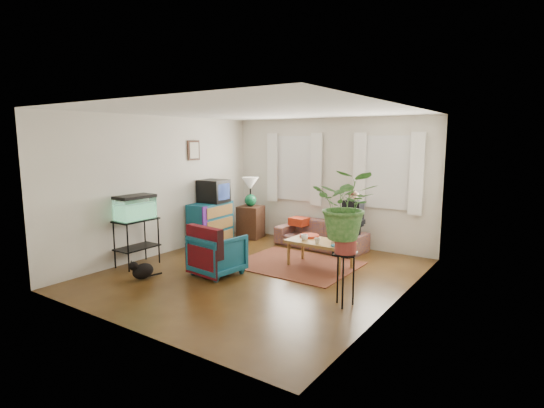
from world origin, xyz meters
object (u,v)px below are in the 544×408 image
Objects in this scene: dresser at (211,223)px; aquarium_stand at (137,243)px; armchair at (218,252)px; sofa at (321,230)px; side_table at (251,222)px; coffee_table at (320,254)px; plant_stand at (345,279)px.

dresser is 1.86m from aquarium_stand.
aquarium_stand is at bearing -94.54° from dresser.
dresser reaches higher than armchair.
sofa reaches higher than side_table.
dresser is at bearing 89.81° from aquarium_stand.
coffee_table is at bearing -7.95° from dresser.
armchair is at bearing 178.26° from plant_stand.
aquarium_stand is 1.53m from armchair.
plant_stand is at bearing -26.20° from dresser.
sofa is at bearing 54.35° from aquarium_stand.
aquarium_stand is at bearing -174.54° from plant_stand.
coffee_table is (2.66, 1.68, -0.18)m from aquarium_stand.
dresser reaches higher than sofa.
side_table is at bearing -58.29° from armchair.
sofa is 2.50× the size of armchair.
aquarium_stand is 0.73× the size of coffee_table.
dresser is 1.36× the size of plant_stand.
plant_stand is (1.06, -1.33, 0.13)m from coffee_table.
sofa is 2.58× the size of plant_stand.
sofa is 2.50m from armchair.
aquarium_stand is at bearing -146.15° from coffee_table.
dresser is 2.67m from coffee_table.
armchair is (1.46, -1.43, -0.07)m from dresser.
sofa reaches higher than plant_stand.
sofa is 2.59× the size of side_table.
armchair reaches higher than side_table.
sofa is 3.01m from plant_stand.
sofa is 1.71m from side_table.
armchair is at bearing 16.27° from aquarium_stand.
aquarium_stand is at bearing 22.57° from armchair.
dresser is 1.32× the size of armchair.
armchair is 1.03× the size of plant_stand.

